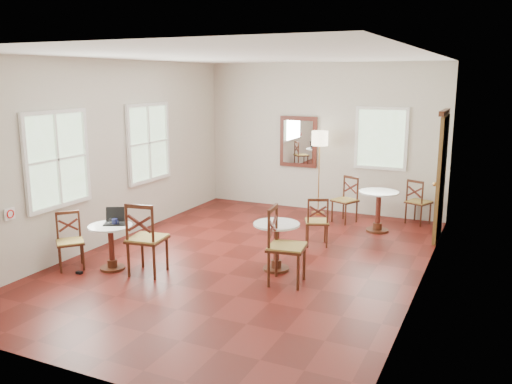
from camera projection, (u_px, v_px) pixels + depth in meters
ground at (248, 260)px, 8.08m from camera, size 7.00×7.00×0.00m
room_shell at (252, 134)px, 7.95m from camera, size 5.02×7.02×3.01m
cafe_table_near at (111, 242)px, 7.63m from camera, size 0.62×0.62×0.66m
cafe_table_mid at (276, 241)px, 7.60m from camera, size 0.66×0.66×0.70m
cafe_table_back at (378, 207)px, 9.51m from camera, size 0.70×0.70×0.74m
chair_near_a at (146, 238)px, 7.42m from camera, size 0.54×0.54×1.04m
chair_near_b at (70, 241)px, 7.69m from camera, size 0.53×0.53×0.82m
chair_mid_a at (317, 221)px, 8.72m from camera, size 0.50×0.50×0.82m
chair_mid_b at (285, 246)px, 7.09m from camera, size 0.55×0.55×1.05m
chair_back_a at (418, 202)px, 10.02m from camera, size 0.51×0.51×0.85m
chair_back_b at (346, 200)px, 10.14m from camera, size 0.53×0.53×0.87m
floor_lamp at (320, 144)px, 10.55m from camera, size 0.33×0.33×1.68m
laptop at (116, 220)px, 7.67m from camera, size 0.39×0.37×0.22m
mouse at (110, 223)px, 7.62m from camera, size 0.10×0.08×0.03m
navy_mug at (115, 222)px, 7.58m from camera, size 0.11×0.08×0.09m
water_glass at (111, 222)px, 7.58m from camera, size 0.06×0.06×0.10m
power_adapter at (79, 273)px, 7.52m from camera, size 0.09×0.05×0.04m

